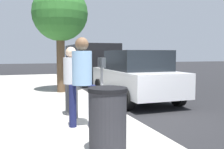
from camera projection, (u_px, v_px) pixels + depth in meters
The scene contains 8 objects.
ground_plane at pixel (134, 125), 5.97m from camera, with size 80.00×80.00×0.00m, color #232326.
parking_meter at pixel (102, 73), 6.66m from camera, with size 0.36×0.12×1.41m.
pedestrian_at_meter at pixel (71, 76), 6.09m from camera, with size 0.50×0.36×1.67m.
pedestrian_bystander at pixel (82, 74), 5.19m from camera, with size 0.40×0.52×1.84m.
parked_sedan_near at pixel (135, 75), 9.06m from camera, with size 4.41×1.98×1.77m.
parked_van_far at pixel (90, 61), 14.93m from camera, with size 5.21×2.14×2.18m.
street_tree at pixel (60, 14), 9.90m from camera, with size 2.15×2.15×4.15m.
trash_bin at pixel (108, 121), 3.80m from camera, with size 0.59×0.59×1.01m.
Camera 1 is at (-5.34, 2.46, 1.66)m, focal length 41.07 mm.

